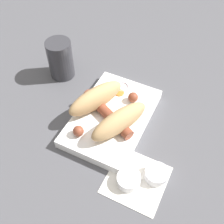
{
  "coord_description": "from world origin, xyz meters",
  "views": [
    {
      "loc": [
        -0.41,
        -0.2,
        0.6
      ],
      "look_at": [
        0.0,
        0.0,
        0.04
      ],
      "focal_mm": 45.0,
      "sensor_mm": 36.0,
      "label": 1
    }
  ],
  "objects_px": {
    "bread_roll": "(107,109)",
    "sausage": "(107,113)",
    "condiment_cup_near": "(129,180)",
    "drink_glass": "(60,59)",
    "food_tray": "(112,118)",
    "condiment_cup_far": "(156,175)"
  },
  "relations": [
    {
      "from": "food_tray",
      "to": "condiment_cup_far",
      "type": "xyz_separation_m",
      "value": [
        -0.1,
        -0.16,
        -0.0
      ]
    },
    {
      "from": "condiment_cup_far",
      "to": "drink_glass",
      "type": "relative_size",
      "value": 0.46
    },
    {
      "from": "sausage",
      "to": "condiment_cup_near",
      "type": "xyz_separation_m",
      "value": [
        -0.13,
        -0.12,
        -0.03
      ]
    },
    {
      "from": "food_tray",
      "to": "sausage",
      "type": "height_order",
      "value": "sausage"
    },
    {
      "from": "condiment_cup_near",
      "to": "condiment_cup_far",
      "type": "bearing_deg",
      "value": -52.11
    },
    {
      "from": "drink_glass",
      "to": "bread_roll",
      "type": "bearing_deg",
      "value": -117.91
    },
    {
      "from": "drink_glass",
      "to": "sausage",
      "type": "bearing_deg",
      "value": -117.82
    },
    {
      "from": "bread_roll",
      "to": "condiment_cup_near",
      "type": "height_order",
      "value": "bread_roll"
    },
    {
      "from": "bread_roll",
      "to": "sausage",
      "type": "relative_size",
      "value": 1.12
    },
    {
      "from": "condiment_cup_near",
      "to": "drink_glass",
      "type": "relative_size",
      "value": 0.46
    },
    {
      "from": "food_tray",
      "to": "bread_roll",
      "type": "bearing_deg",
      "value": 152.94
    },
    {
      "from": "bread_roll",
      "to": "drink_glass",
      "type": "bearing_deg",
      "value": 62.09
    },
    {
      "from": "bread_roll",
      "to": "condiment_cup_far",
      "type": "xyz_separation_m",
      "value": [
        -0.09,
        -0.17,
        -0.05
      ]
    },
    {
      "from": "food_tray",
      "to": "drink_glass",
      "type": "bearing_deg",
      "value": 65.74
    },
    {
      "from": "bread_roll",
      "to": "sausage",
      "type": "xyz_separation_m",
      "value": [
        0.0,
        0.0,
        -0.02
      ]
    },
    {
      "from": "sausage",
      "to": "condiment_cup_far",
      "type": "xyz_separation_m",
      "value": [
        -0.09,
        -0.17,
        -0.03
      ]
    },
    {
      "from": "food_tray",
      "to": "drink_glass",
      "type": "distance_m",
      "value": 0.24
    },
    {
      "from": "condiment_cup_near",
      "to": "condiment_cup_far",
      "type": "relative_size",
      "value": 1.0
    },
    {
      "from": "condiment_cup_near",
      "to": "drink_glass",
      "type": "xyz_separation_m",
      "value": [
        0.24,
        0.32,
        0.05
      ]
    },
    {
      "from": "food_tray",
      "to": "condiment_cup_near",
      "type": "bearing_deg",
      "value": -142.11
    },
    {
      "from": "food_tray",
      "to": "drink_glass",
      "type": "relative_size",
      "value": 2.33
    },
    {
      "from": "bread_roll",
      "to": "drink_glass",
      "type": "height_order",
      "value": "drink_glass"
    }
  ]
}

